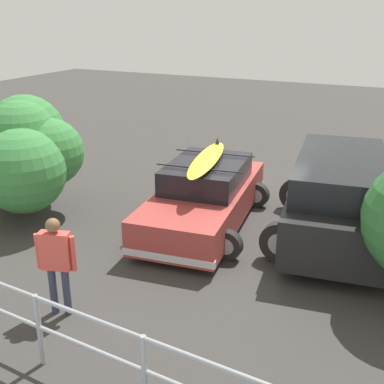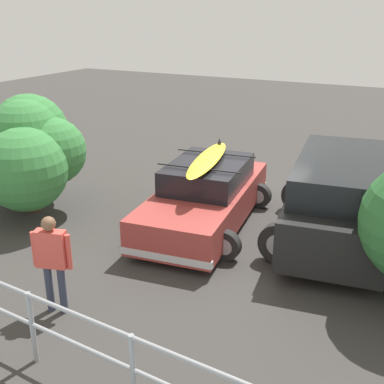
{
  "view_description": "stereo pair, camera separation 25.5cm",
  "coord_description": "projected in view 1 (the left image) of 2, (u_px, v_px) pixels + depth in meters",
  "views": [
    {
      "loc": [
        -3.31,
        9.24,
        4.38
      ],
      "look_at": [
        0.61,
        1.1,
        0.95
      ],
      "focal_mm": 45.0,
      "sensor_mm": 36.0,
      "label": 1
    },
    {
      "loc": [
        -3.53,
        9.13,
        4.38
      ],
      "look_at": [
        0.61,
        1.1,
        0.95
      ],
      "focal_mm": 45.0,
      "sensor_mm": 36.0,
      "label": 2
    }
  ],
  "objects": [
    {
      "name": "sedan_car",
      "position": [
        205.0,
        196.0,
        10.32
      ],
      "size": [
        2.65,
        4.57,
        1.64
      ],
      "color": "#9E3833",
      "rests_on": "ground"
    },
    {
      "name": "railing_fence",
      "position": [
        38.0,
        319.0,
        6.12
      ],
      "size": [
        9.87,
        0.69,
        1.05
      ],
      "color": "gray",
      "rests_on": "ground"
    },
    {
      "name": "bush_near_left",
      "position": [
        23.0,
        152.0,
        10.67
      ],
      "size": [
        2.82,
        2.91,
        2.59
      ],
      "color": "#4C3828",
      "rests_on": "ground"
    },
    {
      "name": "ground_plane",
      "position": [
        238.0,
        221.0,
        10.69
      ],
      "size": [
        44.0,
        44.0,
        0.02
      ],
      "primitive_type": "cube",
      "color": "#383533",
      "rests_on": "ground"
    },
    {
      "name": "suv_car",
      "position": [
        337.0,
        197.0,
        9.53
      ],
      "size": [
        2.91,
        4.6,
        1.74
      ],
      "color": "black",
      "rests_on": "ground"
    },
    {
      "name": "person_bystander",
      "position": [
        56.0,
        258.0,
        7.08
      ],
      "size": [
        0.6,
        0.31,
        1.59
      ],
      "color": "#33384C",
      "rests_on": "ground"
    }
  ]
}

